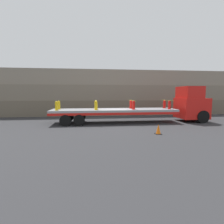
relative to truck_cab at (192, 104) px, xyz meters
The scene contains 16 objects.
ground_plane 7.46m from the truck_cab, behind, with size 120.00×120.00×0.00m, color #2D2D30.
rock_cliff 9.83m from the truck_cab, 138.23° to the left, with size 60.00×3.30×5.38m.
truck_cab is the anchor object (origin of this frame).
flatbed_trailer 7.86m from the truck_cab, behind, with size 10.90×2.55×1.21m.
fire_hydrant_yellow_near_0 12.15m from the truck_cab, behind, with size 0.30×0.48×0.76m.
fire_hydrant_yellow_far_0 12.15m from the truck_cab, behind, with size 0.30×0.48×0.76m.
fire_hydrant_yellow_near_1 8.92m from the truck_cab, behind, with size 0.30×0.48×0.76m.
fire_hydrant_yellow_far_1 8.92m from the truck_cab, behind, with size 0.30×0.48×0.76m.
fire_hydrant_red_near_2 5.70m from the truck_cab, behind, with size 0.30×0.48×0.76m.
fire_hydrant_red_far_2 5.70m from the truck_cab, behind, with size 0.30×0.48×0.76m.
fire_hydrant_red_near_3 2.50m from the truck_cab, 167.58° to the right, with size 0.30×0.48×0.76m.
fire_hydrant_red_far_3 2.50m from the truck_cab, 167.58° to the left, with size 0.30×0.48×0.76m.
cargo_strap_rear 8.91m from the truck_cab, behind, with size 0.05×2.64×0.01m.
cargo_strap_middle 5.68m from the truck_cab, behind, with size 0.05×2.64×0.01m.
cargo_strap_front 2.47m from the truck_cab, behind, with size 0.05×2.64×0.01m.
traffic_cone 7.05m from the truck_cab, 137.09° to the right, with size 0.39×0.39×0.63m.
Camera 1 is at (-2.03, -15.22, 2.55)m, focal length 28.00 mm.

